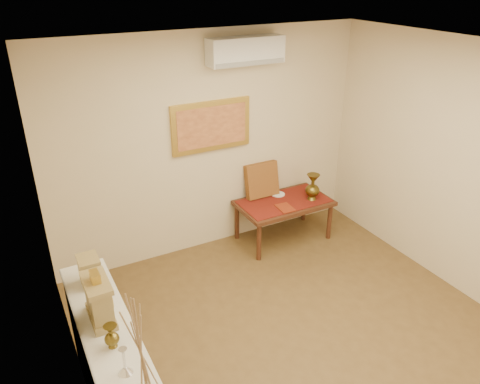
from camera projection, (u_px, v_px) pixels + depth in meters
floor at (314, 351)px, 4.45m from camera, size 4.50×4.50×0.00m
ceiling at (341, 62)px, 3.27m from camera, size 4.50×4.50×0.00m
wall_back at (211, 145)px, 5.64m from camera, size 4.00×0.02×2.70m
wall_left at (76, 303)px, 3.01m from camera, size 0.02×4.50×2.70m
white_vase at (144, 375)px, 2.34m from camera, size 0.18×0.18×0.96m
candlestick at (124, 361)px, 2.92m from camera, size 0.09×0.09×0.20m
brass_urn_small at (111, 333)px, 3.12m from camera, size 0.10×0.10×0.23m
table_cloth at (284, 201)px, 6.06m from camera, size 1.14×0.59×0.01m
brass_urn_tall at (313, 184)px, 6.02m from camera, size 0.19×0.19×0.42m
plate at (278, 194)px, 6.22m from camera, size 0.18×0.18×0.01m
menu at (285, 208)px, 5.87m from camera, size 0.19×0.26×0.01m
cushion at (262, 180)px, 6.10m from camera, size 0.45×0.19×0.46m
mantel_clock at (99, 299)px, 3.34m from camera, size 0.17×0.36×0.41m
wooden_chest at (90, 271)px, 3.75m from camera, size 0.16×0.21×0.24m
low_table at (284, 206)px, 6.09m from camera, size 1.20×0.70×0.55m
painting at (211, 126)px, 5.51m from camera, size 1.00×0.06×0.60m
ac_unit at (246, 51)px, 5.23m from camera, size 0.90×0.25×0.30m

